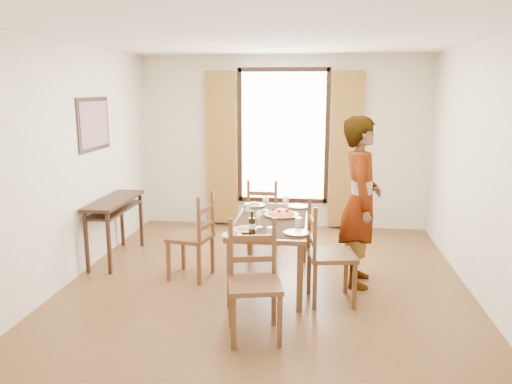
# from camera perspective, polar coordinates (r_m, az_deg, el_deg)

# --- Properties ---
(ground) EXTENTS (5.00, 5.00, 0.00)m
(ground) POSITION_cam_1_polar(r_m,az_deg,el_deg) (5.81, 1.22, -10.35)
(ground) COLOR #4F2D18
(ground) RESTS_ON ground
(room_shell) EXTENTS (4.60, 5.10, 2.74)m
(room_shell) POSITION_cam_1_polar(r_m,az_deg,el_deg) (5.55, 1.37, 5.09)
(room_shell) COLOR silver
(room_shell) RESTS_ON ground
(console_table) EXTENTS (0.38, 1.20, 0.80)m
(console_table) POSITION_cam_1_polar(r_m,az_deg,el_deg) (6.66, -15.86, -1.74)
(console_table) COLOR black
(console_table) RESTS_ON ground
(dining_table) EXTENTS (0.82, 1.60, 0.76)m
(dining_table) POSITION_cam_1_polar(r_m,az_deg,el_deg) (5.62, 1.82, -3.78)
(dining_table) COLOR brown
(dining_table) RESTS_ON ground
(chair_west) EXTENTS (0.53, 0.53, 1.02)m
(chair_west) POSITION_cam_1_polar(r_m,az_deg,el_deg) (5.88, -7.18, -5.29)
(chair_west) COLOR brown
(chair_west) RESTS_ON ground
(chair_north) EXTENTS (0.45, 0.45, 0.98)m
(chair_north) POSITION_cam_1_polar(r_m,az_deg,el_deg) (6.92, 0.88, -2.73)
(chair_north) COLOR brown
(chair_north) RESTS_ON ground
(chair_south) EXTENTS (0.55, 0.55, 1.05)m
(chair_south) POSITION_cam_1_polar(r_m,az_deg,el_deg) (4.50, -0.20, -10.47)
(chair_south) COLOR brown
(chair_south) RESTS_ON ground
(chair_east) EXTENTS (0.54, 0.54, 1.06)m
(chair_east) POSITION_cam_1_polar(r_m,az_deg,el_deg) (5.23, 8.22, -7.26)
(chair_east) COLOR brown
(chair_east) RESTS_ON ground
(man) EXTENTS (0.74, 0.53, 1.90)m
(man) POSITION_cam_1_polar(r_m,az_deg,el_deg) (5.66, 11.85, -1.13)
(man) COLOR gray
(man) RESTS_ON ground
(plate_sw) EXTENTS (0.27, 0.27, 0.05)m
(plate_sw) POSITION_cam_1_polar(r_m,az_deg,el_deg) (5.13, -1.41, -4.14)
(plate_sw) COLOR silver
(plate_sw) RESTS_ON dining_table
(plate_se) EXTENTS (0.27, 0.27, 0.05)m
(plate_se) POSITION_cam_1_polar(r_m,az_deg,el_deg) (5.03, 4.70, -4.49)
(plate_se) COLOR silver
(plate_se) RESTS_ON dining_table
(plate_nw) EXTENTS (0.27, 0.27, 0.05)m
(plate_nw) POSITION_cam_1_polar(r_m,az_deg,el_deg) (6.18, -0.21, -1.36)
(plate_nw) COLOR silver
(plate_nw) RESTS_ON dining_table
(plate_ne) EXTENTS (0.27, 0.27, 0.05)m
(plate_ne) POSITION_cam_1_polar(r_m,az_deg,el_deg) (6.14, 4.90, -1.50)
(plate_ne) COLOR silver
(plate_ne) RESTS_ON dining_table
(pasta_platter) EXTENTS (0.40, 0.40, 0.10)m
(pasta_platter) POSITION_cam_1_polar(r_m,az_deg,el_deg) (5.70, 2.91, -2.27)
(pasta_platter) COLOR red
(pasta_platter) RESTS_ON dining_table
(caprese_plate) EXTENTS (0.20, 0.20, 0.04)m
(caprese_plate) POSITION_cam_1_polar(r_m,az_deg,el_deg) (4.95, -2.79, -4.81)
(caprese_plate) COLOR silver
(caprese_plate) RESTS_ON dining_table
(wine_glass_a) EXTENTS (0.08, 0.08, 0.18)m
(wine_glass_a) POSITION_cam_1_polar(r_m,az_deg,el_deg) (5.22, 0.37, -3.10)
(wine_glass_a) COLOR white
(wine_glass_a) RESTS_ON dining_table
(wine_glass_b) EXTENTS (0.08, 0.08, 0.18)m
(wine_glass_b) POSITION_cam_1_polar(r_m,az_deg,el_deg) (5.93, 3.40, -1.32)
(wine_glass_b) COLOR white
(wine_glass_b) RESTS_ON dining_table
(wine_glass_c) EXTENTS (0.08, 0.08, 0.18)m
(wine_glass_c) POSITION_cam_1_polar(r_m,az_deg,el_deg) (5.94, 1.11, -1.26)
(wine_glass_c) COLOR white
(wine_glass_c) RESTS_ON dining_table
(tumbler_a) EXTENTS (0.07, 0.07, 0.10)m
(tumbler_a) POSITION_cam_1_polar(r_m,az_deg,el_deg) (5.28, 4.87, -3.45)
(tumbler_a) COLOR silver
(tumbler_a) RESTS_ON dining_table
(tumbler_b) EXTENTS (0.07, 0.07, 0.10)m
(tumbler_b) POSITION_cam_1_polar(r_m,az_deg,el_deg) (5.90, -0.94, -1.78)
(tumbler_b) COLOR silver
(tumbler_b) RESTS_ON dining_table
(tumbler_c) EXTENTS (0.07, 0.07, 0.10)m
(tumbler_c) POSITION_cam_1_polar(r_m,az_deg,el_deg) (4.91, 1.67, -4.59)
(tumbler_c) COLOR silver
(tumbler_c) RESTS_ON dining_table
(wine_bottle) EXTENTS (0.07, 0.07, 0.25)m
(wine_bottle) POSITION_cam_1_polar(r_m,az_deg,el_deg) (4.93, -0.46, -3.61)
(wine_bottle) COLOR black
(wine_bottle) RESTS_ON dining_table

